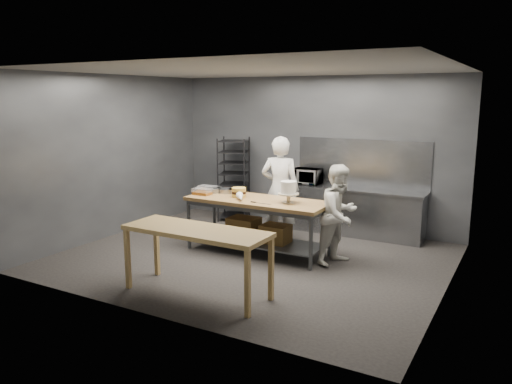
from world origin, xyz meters
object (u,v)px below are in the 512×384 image
at_px(work_table, 257,219).
at_px(layer_cake, 239,192).
at_px(chef_right, 340,215).
at_px(microwave, 307,176).
at_px(near_counter, 197,235).
at_px(chef_behind, 280,189).
at_px(frosted_cake_stand, 289,189).
at_px(speed_rack, 234,180).

distance_m(work_table, layer_cake, 0.56).
distance_m(chef_right, microwave, 2.19).
bearing_deg(near_counter, chef_right, 60.52).
bearing_deg(near_counter, microwave, 91.64).
height_order(chef_behind, layer_cake, chef_behind).
height_order(frosted_cake_stand, layer_cake, frosted_cake_stand).
distance_m(work_table, chef_behind, 0.89).
height_order(chef_behind, microwave, chef_behind).
bearing_deg(chef_behind, speed_rack, -43.95).
bearing_deg(chef_behind, frosted_cake_stand, 112.17).
xyz_separation_m(near_counter, speed_rack, (-1.77, 3.77, 0.04)).
bearing_deg(speed_rack, layer_cake, -55.91).
distance_m(speed_rack, chef_right, 3.40).
bearing_deg(chef_right, work_table, 113.67).
xyz_separation_m(near_counter, layer_cake, (-0.55, 1.98, 0.19)).
bearing_deg(speed_rack, frosted_cake_stand, -40.10).
distance_m(chef_right, frosted_cake_stand, 0.90).
bearing_deg(microwave, speed_rack, -177.23).
bearing_deg(work_table, speed_rack, 131.25).
relative_size(work_table, speed_rack, 1.37).
bearing_deg(work_table, near_counter, -84.40).
bearing_deg(work_table, microwave, 87.43).
bearing_deg(speed_rack, near_counter, -64.92).
bearing_deg(microwave, layer_cake, -103.14).
height_order(speed_rack, microwave, speed_rack).
bearing_deg(frosted_cake_stand, chef_behind, 124.26).
relative_size(work_table, chef_behind, 1.25).
height_order(work_table, chef_right, chef_right).
bearing_deg(chef_behind, layer_cake, 52.65).
bearing_deg(near_counter, chef_behind, 93.48).
bearing_deg(chef_behind, microwave, -105.21).
bearing_deg(work_table, chef_behind, 88.18).
height_order(near_counter, layer_cake, layer_cake).
relative_size(microwave, frosted_cake_stand, 1.54).
distance_m(chef_behind, frosted_cake_stand, 1.02).
bearing_deg(chef_behind, near_counter, 81.39).
bearing_deg(layer_cake, work_table, 0.98).
bearing_deg(layer_cake, near_counter, -74.47).
xyz_separation_m(chef_behind, frosted_cake_stand, (0.56, -0.83, 0.19)).
relative_size(speed_rack, layer_cake, 7.25).
relative_size(speed_rack, chef_right, 1.11).
height_order(near_counter, chef_right, chef_right).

